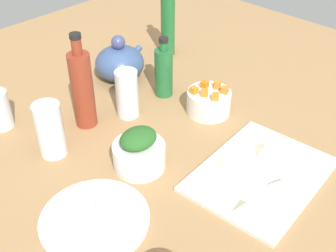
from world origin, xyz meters
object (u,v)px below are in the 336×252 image
plate_tofu (95,220)px  bottle_1 (164,71)px  drinking_glass_1 (127,94)px  bottle_0 (168,24)px  bottle_2 (82,88)px  bowl_carrots (209,102)px  teapot (120,62)px  cutting_board (260,175)px  bowl_greens (139,156)px  drinking_glass_0 (50,130)px

plate_tofu → bottle_1: bearing=28.2°
plate_tofu → drinking_glass_1: drinking_glass_1 is taller
bottle_0 → bottle_2: bottle_2 is taller
bowl_carrots → teapot: teapot is taller
cutting_board → bowl_greens: 28.34cm
plate_tofu → drinking_glass_0: 26.39cm
bottle_0 → drinking_glass_0: (-57.96, -16.77, -3.83)cm
bowl_carrots → bottle_0: bearing=61.3°
bowl_greens → teapot: bearing=54.8°
drinking_glass_0 → bottle_2: bearing=17.2°
bowl_carrots → teapot: bearing=98.0°
cutting_board → bowl_carrots: 28.32cm
plate_tofu → bottle_1: size_ratio=1.26×
cutting_board → bottle_1: bottle_1 is taller
bowl_carrots → teapot: (-4.45, 31.86, 2.26)cm
plate_tofu → bowl_greens: size_ratio=1.84×
drinking_glass_0 → cutting_board: bearing=-56.0°
bowl_greens → drinking_glass_1: (12.56, 17.93, 3.63)cm
bowl_greens → bowl_carrots: bowl_carrots is taller
bottle_1 → drinking_glass_1: 14.52cm
bottle_2 → drinking_glass_1: 12.41cm
bowl_greens → drinking_glass_0: drinking_glass_0 is taller
bottle_0 → plate_tofu: bearing=-147.4°
plate_tofu → bowl_greens: 19.19cm
teapot → drinking_glass_0: size_ratio=1.19×
cutting_board → plate_tofu: bearing=154.2°
cutting_board → bowl_greens: size_ratio=2.65×
bottle_2 → bottle_1: bearing=-10.3°
plate_tofu → bottle_2: (20.09, 28.72, 10.41)cm
teapot → drinking_glass_0: teapot is taller
drinking_glass_0 → bowl_greens: bearing=-59.2°
bowl_greens → drinking_glass_1: bearing=55.0°
bowl_carrots → drinking_glass_1: drinking_glass_1 is taller
bottle_1 → plate_tofu: bearing=-151.8°
cutting_board → bottle_0: bottle_0 is taller
bottle_1 → drinking_glass_0: 38.24cm
bowl_greens → bowl_carrots: size_ratio=1.02×
cutting_board → bottle_0: size_ratio=1.32×
bottle_0 → bottle_2: size_ratio=0.96×
plate_tofu → drinking_glass_1: (30.65, 23.81, 6.14)cm
cutting_board → drinking_glass_1: 41.33cm
cutting_board → bowl_carrots: bearing=64.6°
bottle_0 → bottle_1: bottle_0 is taller
bowl_greens → bottle_1: size_ratio=0.69×
bowl_carrots → cutting_board: bearing=-115.4°
bottle_1 → drinking_glass_1: bottle_1 is taller
teapot → bottle_2: size_ratio=0.64×
plate_tofu → drinking_glass_0: (6.91, 24.64, 6.42)cm
bottle_0 → bottle_2: (-44.78, -12.70, 0.15)cm
cutting_board → plate_tofu: plate_tofu is taller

